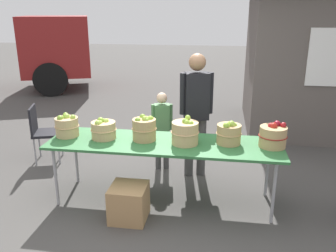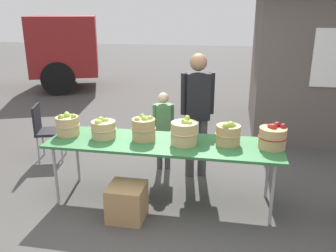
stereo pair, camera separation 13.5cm
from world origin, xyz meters
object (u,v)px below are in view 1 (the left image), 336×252
at_px(apple_basket_green_3, 185,132).
at_px(apple_basket_red_0, 273,136).
at_px(apple_basket_green_1, 103,129).
at_px(produce_crate, 129,203).
at_px(apple_basket_green_0, 67,126).
at_px(apple_basket_green_2, 144,129).
at_px(apple_basket_green_4, 229,133).
at_px(market_table, 164,145).
at_px(child_customer, 162,125).
at_px(folding_chair, 42,129).
at_px(vendor_adult, 196,106).

height_order(apple_basket_green_3, apple_basket_red_0, apple_basket_green_3).
distance_m(apple_basket_green_1, produce_crate, 0.92).
bearing_deg(apple_basket_green_0, apple_basket_red_0, 0.27).
xyz_separation_m(apple_basket_green_0, apple_basket_green_1, (0.46, -0.01, -0.02)).
relative_size(apple_basket_green_2, apple_basket_green_4, 1.01).
height_order(apple_basket_green_1, apple_basket_green_2, apple_basket_green_2).
relative_size(apple_basket_green_3, apple_basket_green_4, 1.10).
height_order(market_table, child_customer, child_customer).
bearing_deg(apple_basket_green_0, market_table, -1.85).
distance_m(apple_basket_red_0, child_customer, 1.64).
bearing_deg(folding_chair, child_customer, -108.02).
bearing_deg(apple_basket_green_3, apple_basket_green_0, 178.16).
bearing_deg(vendor_adult, apple_basket_red_0, 126.20).
bearing_deg(vendor_adult, produce_crate, 46.93).
bearing_deg(child_customer, apple_basket_green_0, 26.24).
height_order(apple_basket_green_2, folding_chair, apple_basket_green_2).
relative_size(vendor_adult, produce_crate, 4.28).
xyz_separation_m(apple_basket_green_1, vendor_adult, (1.04, 0.74, 0.13)).
height_order(market_table, apple_basket_green_2, apple_basket_green_2).
xyz_separation_m(apple_basket_green_3, folding_chair, (-2.25, 0.91, -0.38)).
height_order(apple_basket_green_1, apple_basket_green_3, apple_basket_green_3).
relative_size(apple_basket_green_3, produce_crate, 0.82).
bearing_deg(apple_basket_green_2, apple_basket_green_3, -6.03).
xyz_separation_m(apple_basket_green_0, child_customer, (1.02, 0.85, -0.21)).
bearing_deg(apple_basket_green_0, produce_crate, -29.67).
bearing_deg(child_customer, apple_basket_green_3, 101.51).
distance_m(apple_basket_green_4, produce_crate, 1.36).
distance_m(apple_basket_green_1, apple_basket_green_4, 1.47).
bearing_deg(apple_basket_green_2, folding_chair, 154.05).
xyz_separation_m(market_table, apple_basket_green_3, (0.24, -0.01, 0.18)).
relative_size(apple_basket_green_0, apple_basket_red_0, 0.93).
relative_size(market_table, folding_chair, 3.14).
height_order(apple_basket_green_0, apple_basket_red_0, apple_basket_red_0).
distance_m(apple_basket_green_1, apple_basket_green_2, 0.49).
bearing_deg(apple_basket_red_0, apple_basket_green_1, -179.23).
bearing_deg(folding_chair, apple_basket_green_4, -124.43).
height_order(apple_basket_green_3, produce_crate, apple_basket_green_3).
height_order(apple_basket_green_3, folding_chair, apple_basket_green_3).
height_order(apple_basket_green_4, child_customer, child_customer).
relative_size(apple_basket_green_1, vendor_adult, 0.18).
height_order(child_customer, produce_crate, child_customer).
height_order(market_table, vendor_adult, vendor_adult).
bearing_deg(produce_crate, apple_basket_green_2, 81.35).
bearing_deg(apple_basket_red_0, child_customer, 148.96).
bearing_deg(apple_basket_green_4, child_customer, 138.07).
distance_m(vendor_adult, child_customer, 0.60).
relative_size(apple_basket_green_4, vendor_adult, 0.17).
relative_size(apple_basket_green_4, child_customer, 0.26).
relative_size(apple_basket_green_3, apple_basket_red_0, 1.02).
distance_m(apple_basket_green_0, vendor_adult, 1.67).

